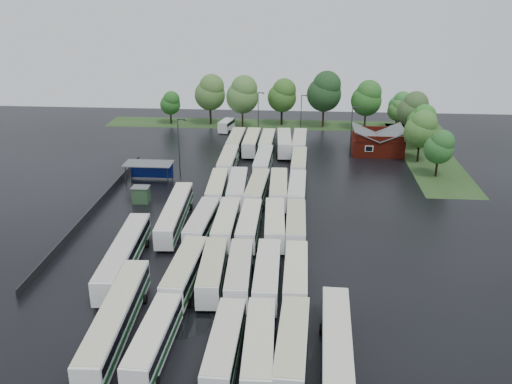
# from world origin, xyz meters

# --- Properties ---
(ground) EXTENTS (160.00, 160.00, 0.00)m
(ground) POSITION_xyz_m (0.00, 0.00, 0.00)
(ground) COLOR black
(ground) RESTS_ON ground
(brick_building) EXTENTS (10.07, 8.60, 5.39)m
(brick_building) POSITION_xyz_m (24.00, 42.77, 1.87)
(brick_building) COLOR #65150A
(brick_building) RESTS_ON ground
(wash_shed) EXTENTS (8.20, 4.20, 3.58)m
(wash_shed) POSITION_xyz_m (-17.20, 22.02, 2.99)
(wash_shed) COLOR #2D2D30
(wash_shed) RESTS_ON ground
(utility_hut) EXTENTS (2.70, 2.20, 2.62)m
(utility_hut) POSITION_xyz_m (-16.20, 12.60, 1.32)
(utility_hut) COLOR #274527
(utility_hut) RESTS_ON ground
(grass_strip_north) EXTENTS (80.00, 10.00, 0.01)m
(grass_strip_north) POSITION_xyz_m (2.00, 64.80, 0.01)
(grass_strip_north) COLOR #254019
(grass_strip_north) RESTS_ON ground
(grass_strip_east) EXTENTS (10.00, 50.00, 0.01)m
(grass_strip_east) POSITION_xyz_m (34.00, 42.80, 0.01)
(grass_strip_east) COLOR #254019
(grass_strip_east) RESTS_ON ground
(west_fence) EXTENTS (0.10, 50.00, 1.20)m
(west_fence) POSITION_xyz_m (-22.20, 8.00, 0.60)
(west_fence) COLOR #2D2D30
(west_fence) RESTS_ON ground
(bus_r0c0) EXTENTS (2.96, 12.33, 3.41)m
(bus_r0c0) POSITION_xyz_m (-4.54, -25.76, 1.88)
(bus_r0c0) COLOR white
(bus_r0c0) RESTS_ON ground
(bus_r0c2) EXTENTS (2.76, 12.27, 3.41)m
(bus_r0c2) POSITION_xyz_m (2.13, -26.22, 1.87)
(bus_r0c2) COLOR white
(bus_r0c2) RESTS_ON ground
(bus_r0c3) EXTENTS (3.02, 12.66, 3.50)m
(bus_r0c3) POSITION_xyz_m (5.28, -26.24, 1.93)
(bus_r0c3) COLOR white
(bus_r0c3) RESTS_ON ground
(bus_r0c4) EXTENTS (3.24, 12.87, 3.55)m
(bus_r0c4) POSITION_xyz_m (8.26, -25.90, 1.95)
(bus_r0c4) COLOR white
(bus_r0c4) RESTS_ON ground
(bus_r1c0) EXTENTS (3.18, 12.87, 3.56)m
(bus_r1c0) POSITION_xyz_m (-4.22, -12.66, 1.96)
(bus_r1c0) COLOR white
(bus_r1c0) RESTS_ON ground
(bus_r1c1) EXTENTS (3.19, 12.32, 3.40)m
(bus_r1c1) POSITION_xyz_m (-1.11, -12.17, 1.87)
(bus_r1c1) COLOR white
(bus_r1c1) RESTS_ON ground
(bus_r1c2) EXTENTS (3.12, 12.41, 3.43)m
(bus_r1c2) POSITION_xyz_m (2.01, -12.54, 1.89)
(bus_r1c2) COLOR white
(bus_r1c2) RESTS_ON ground
(bus_r1c3) EXTENTS (2.85, 12.74, 3.54)m
(bus_r1c3) POSITION_xyz_m (5.21, -12.73, 1.95)
(bus_r1c3) COLOR white
(bus_r1c3) RESTS_ON ground
(bus_r1c4) EXTENTS (2.69, 12.33, 3.43)m
(bus_r1c4) POSITION_xyz_m (8.41, -12.55, 1.89)
(bus_r1c4) COLOR white
(bus_r1c4) RESTS_ON ground
(bus_r2c0) EXTENTS (3.22, 12.55, 3.46)m
(bus_r2c0) POSITION_xyz_m (-4.51, 0.96, 1.90)
(bus_r2c0) COLOR white
(bus_r2c0) RESTS_ON ground
(bus_r2c1) EXTENTS (2.77, 12.60, 3.50)m
(bus_r2c1) POSITION_xyz_m (-1.20, 0.98, 1.93)
(bus_r2c1) COLOR white
(bus_r2c1) RESTS_ON ground
(bus_r2c2) EXTENTS (2.66, 12.28, 3.42)m
(bus_r2c2) POSITION_xyz_m (1.93, 1.01, 1.88)
(bus_r2c2) COLOR white
(bus_r2c2) RESTS_ON ground
(bus_r2c3) EXTENTS (3.18, 12.54, 3.46)m
(bus_r2c3) POSITION_xyz_m (5.37, 1.44, 1.90)
(bus_r2c3) COLOR white
(bus_r2c3) RESTS_ON ground
(bus_r2c4) EXTENTS (2.66, 12.21, 3.39)m
(bus_r2c4) POSITION_xyz_m (8.25, 1.38, 1.87)
(bus_r2c4) COLOR white
(bus_r2c4) RESTS_ON ground
(bus_r3c0) EXTENTS (3.10, 12.34, 3.41)m
(bus_r3c0) POSITION_xyz_m (-4.39, 14.64, 1.87)
(bus_r3c0) COLOR white
(bus_r3c0) RESTS_ON ground
(bus_r3c1) EXTENTS (3.25, 12.85, 3.55)m
(bus_r3c1) POSITION_xyz_m (-1.21, 14.83, 1.95)
(bus_r3c1) COLOR white
(bus_r3c1) RESTS_ON ground
(bus_r3c2) EXTENTS (3.21, 12.66, 3.50)m
(bus_r3c2) POSITION_xyz_m (2.00, 14.53, 1.92)
(bus_r3c2) COLOR white
(bus_r3c2) RESTS_ON ground
(bus_r3c3) EXTENTS (3.01, 12.70, 3.52)m
(bus_r3c3) POSITION_xyz_m (5.34, 15.04, 1.93)
(bus_r3c3) COLOR white
(bus_r3c3) RESTS_ON ground
(bus_r3c4) EXTENTS (2.87, 12.37, 3.43)m
(bus_r3c4) POSITION_xyz_m (8.26, 14.72, 1.89)
(bus_r3c4) COLOR white
(bus_r3c4) RESTS_ON ground
(bus_r4c0) EXTENTS (2.85, 12.81, 3.56)m
(bus_r4c0) POSITION_xyz_m (-4.35, 28.22, 1.96)
(bus_r4c0) COLOR white
(bus_r4c0) RESTS_ON ground
(bus_r4c2) EXTENTS (2.97, 12.76, 3.54)m
(bus_r4c2) POSITION_xyz_m (2.01, 28.61, 1.95)
(bus_r4c2) COLOR white
(bus_r4c2) RESTS_ON ground
(bus_r4c4) EXTENTS (2.89, 12.25, 3.39)m
(bus_r4c4) POSITION_xyz_m (8.46, 28.58, 1.87)
(bus_r4c4) COLOR white
(bus_r4c4) RESTS_ON ground
(bus_r5c0) EXTENTS (2.77, 12.47, 3.47)m
(bus_r5c0) POSITION_xyz_m (-4.44, 42.03, 1.91)
(bus_r5c0) COLOR white
(bus_r5c0) RESTS_ON ground
(bus_r5c1) EXTENTS (2.84, 12.64, 3.51)m
(bus_r5c1) POSITION_xyz_m (-1.23, 41.71, 1.93)
(bus_r5c1) COLOR white
(bus_r5c1) RESTS_ON ground
(bus_r5c2) EXTENTS (2.81, 12.24, 3.39)m
(bus_r5c2) POSITION_xyz_m (1.92, 41.94, 1.87)
(bus_r5c2) COLOR white
(bus_r5c2) RESTS_ON ground
(bus_r5c3) EXTENTS (3.31, 12.92, 3.56)m
(bus_r5c3) POSITION_xyz_m (5.39, 41.66, 1.96)
(bus_r5c3) COLOR white
(bus_r5c3) RESTS_ON ground
(bus_r5c4) EXTENTS (2.99, 12.54, 3.47)m
(bus_r5c4) POSITION_xyz_m (8.47, 42.19, 1.91)
(bus_r5c4) COLOR white
(bus_r5c4) RESTS_ON ground
(artic_bus_west_a) EXTENTS (3.55, 19.25, 3.55)m
(artic_bus_west_a) POSITION_xyz_m (-9.08, -22.71, 1.97)
(artic_bus_west_a) COLOR white
(artic_bus_west_a) RESTS_ON ground
(artic_bus_west_b) EXTENTS (3.36, 18.39, 3.40)m
(artic_bus_west_b) POSITION_xyz_m (-8.96, 4.22, 1.88)
(artic_bus_west_b) COLOR white
(artic_bus_west_b) RESTS_ON ground
(artic_bus_west_c) EXTENTS (3.64, 19.08, 3.52)m
(artic_bus_west_c) POSITION_xyz_m (-12.37, -9.13, 1.95)
(artic_bus_west_c) COLOR white
(artic_bus_west_c) RESTS_ON ground
(artic_bus_east) EXTENTS (3.25, 18.76, 3.47)m
(artic_bus_east) POSITION_xyz_m (12.24, -26.63, 1.92)
(artic_bus_east) COLOR white
(artic_bus_east) RESTS_ON ground
(minibus) EXTENTS (3.39, 6.33, 2.62)m
(minibus) POSITION_xyz_m (-8.36, 57.50, 1.45)
(minibus) COLOR silver
(minibus) RESTS_ON ground
(tree_north_0) EXTENTS (4.83, 4.83, 8.00)m
(tree_north_0) POSITION_xyz_m (-22.48, 63.39, 5.14)
(tree_north_0) COLOR black
(tree_north_0) RESTS_ON ground
(tree_north_1) EXTENTS (7.30, 7.30, 12.09)m
(tree_north_1) POSITION_xyz_m (-12.86, 63.87, 7.78)
(tree_north_1) COLOR black
(tree_north_1) RESTS_ON ground
(tree_north_2) EXTENTS (7.49, 7.49, 12.40)m
(tree_north_2) POSITION_xyz_m (-4.84, 60.78, 7.98)
(tree_north_2) COLOR #382619
(tree_north_2) RESTS_ON ground
(tree_north_3) EXTENTS (6.79, 6.79, 11.24)m
(tree_north_3) POSITION_xyz_m (4.23, 64.33, 7.23)
(tree_north_3) COLOR black
(tree_north_3) RESTS_ON ground
(tree_north_4) EXTENTS (8.01, 8.01, 13.26)m
(tree_north_4) POSITION_xyz_m (14.04, 63.14, 8.53)
(tree_north_4) COLOR #312418
(tree_north_4) RESTS_ON ground
(tree_north_5) EXTENTS (7.00, 7.00, 11.59)m
(tree_north_5) POSITION_xyz_m (23.61, 61.37, 7.46)
(tree_north_5) COLOR #2F251A
(tree_north_5) RESTS_ON ground
(tree_north_6) EXTENTS (5.36, 5.36, 8.88)m
(tree_north_6) POSITION_xyz_m (31.54, 62.74, 5.71)
(tree_north_6) COLOR black
(tree_north_6) RESTS_ON ground
(tree_east_0) EXTENTS (5.18, 5.18, 8.58)m
(tree_east_0) POSITION_xyz_m (32.99, 28.84, 5.52)
(tree_east_0) COLOR black
(tree_east_0) RESTS_ON ground
(tree_east_1) EXTENTS (6.16, 6.16, 10.20)m
(tree_east_1) POSITION_xyz_m (31.35, 37.35, 6.57)
(tree_east_1) COLOR black
(tree_east_1) RESTS_ON ground
(tree_east_2) EXTENTS (5.71, 5.69, 9.42)m
(tree_east_2) POSITION_xyz_m (33.18, 46.14, 6.06)
(tree_east_2) COLOR black
(tree_east_2) RESTS_ON ground
(tree_east_3) EXTENTS (6.57, 6.57, 10.88)m
(tree_east_3) POSITION_xyz_m (32.46, 52.28, 7.00)
(tree_east_3) COLOR black
(tree_east_3) RESTS_ON ground
(tree_east_4) EXTENTS (4.54, 4.53, 7.50)m
(tree_east_4) POSITION_xyz_m (30.85, 61.91, 4.82)
(tree_east_4) COLOR black
(tree_east_4) RESTS_ON ground
(lamp_post_ne) EXTENTS (1.54, 0.30, 10.00)m
(lamp_post_ne) POSITION_xyz_m (18.61, 40.05, 5.80)
(lamp_post_ne) COLOR #2D2D30
(lamp_post_ne) RESTS_ON ground
(lamp_post_nw) EXTENTS (1.62, 0.31, 10.49)m
(lamp_post_nw) POSITION_xyz_m (-12.48, 25.47, 6.09)
(lamp_post_nw) COLOR #2D2D30
(lamp_post_nw) RESTS_ON ground
(lamp_post_back_w) EXTENTS (1.46, 0.28, 9.49)m
(lamp_post_back_w) POSITION_xyz_m (-0.78, 55.53, 5.51)
(lamp_post_back_w) COLOR #2D2D30
(lamp_post_back_w) RESTS_ON ground
(lamp_post_back_e) EXTENTS (1.46, 0.28, 9.46)m
(lamp_post_back_e) POSITION_xyz_m (8.77, 53.50, 5.49)
(lamp_post_back_e) COLOR #2D2D30
(lamp_post_back_e) RESTS_ON ground
(puddle_0) EXTENTS (6.11, 6.11, 0.01)m
(puddle_0) POSITION_xyz_m (-3.11, -19.81, 0.00)
(puddle_0) COLOR black
(puddle_0) RESTS_ON ground
(puddle_1) EXTENTS (4.21, 4.21, 0.01)m
(puddle_1) POSITION_xyz_m (8.19, -23.95, 0.00)
(puddle_1) COLOR black
(puddle_1) RESTS_ON ground
(puddle_2) EXTENTS (5.24, 5.24, 0.01)m
(puddle_2) POSITION_xyz_m (-5.96, 0.34, 0.00)
(puddle_2) COLOR black
(puddle_2) RESTS_ON ground
(puddle_3) EXTENTS (3.18, 3.18, 0.01)m
(puddle_3) POSITION_xyz_m (4.09, -3.81, 0.00)
(puddle_3) COLOR black
(puddle_3) RESTS_ON ground
(puddle_4) EXTENTS (4.02, 4.02, 0.01)m
(puddle_4) POSITION_xyz_m (12.39, -16.26, 0.00)
(puddle_4) COLOR black
(puddle_4) RESTS_ON ground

